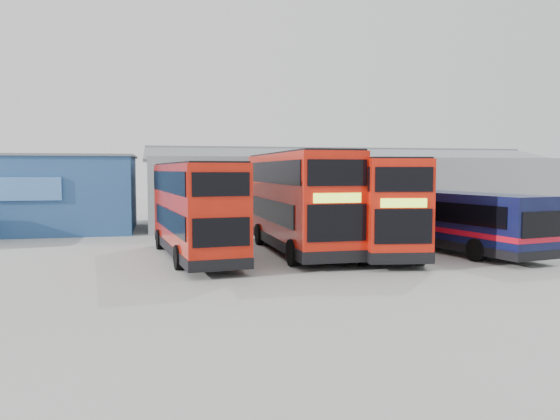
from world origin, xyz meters
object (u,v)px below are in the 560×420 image
at_px(double_decker_right, 371,206).
at_px(single_decker_blue, 451,222).
at_px(maintenance_shed, 344,189).
at_px(double_decker_left, 195,211).
at_px(office_block, 41,193).
at_px(double_decker_centre, 297,203).

bearing_deg(double_decker_right, single_decker_blue, 3.78).
relative_size(maintenance_shed, double_decker_left, 2.84).
bearing_deg(maintenance_shed, double_decker_left, -129.13).
xyz_separation_m(office_block, double_decker_left, (9.32, -13.58, -0.36)).
bearing_deg(double_decker_centre, single_decker_blue, -12.04).
relative_size(office_block, single_decker_blue, 1.09).
bearing_deg(double_decker_left, maintenance_shed, -136.06).
bearing_deg(maintenance_shed, single_decker_blue, -89.23).
bearing_deg(maintenance_shed, double_decker_right, -104.42).
distance_m(office_block, double_decker_left, 16.47).
bearing_deg(office_block, double_decker_left, -55.53).
relative_size(maintenance_shed, double_decker_right, 2.72).
relative_size(double_decker_left, double_decker_centre, 0.91).
distance_m(double_decker_right, single_decker_blue, 4.31).
bearing_deg(maintenance_shed, double_decker_centre, -117.41).
xyz_separation_m(double_decker_right, single_decker_blue, (4.22, -0.35, -0.83)).
bearing_deg(single_decker_blue, office_block, -42.76).
relative_size(office_block, double_decker_left, 1.15).
relative_size(double_decker_centre, double_decker_right, 1.05).
height_order(double_decker_left, single_decker_blue, double_decker_left).
distance_m(double_decker_left, double_decker_centre, 5.30).
bearing_deg(double_decker_left, double_decker_centre, -174.74).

